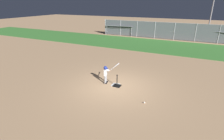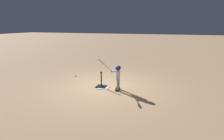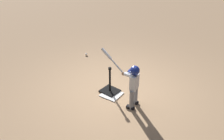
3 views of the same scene
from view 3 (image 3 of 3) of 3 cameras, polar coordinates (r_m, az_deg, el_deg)
ground_plane at (r=6.43m, az=0.86°, el=-4.55°), size 90.00×90.00×0.00m
home_plate at (r=6.28m, az=-0.09°, el=-5.32°), size 0.48×0.48×0.02m
batting_tee at (r=6.34m, az=-0.45°, el=-4.02°), size 0.42×0.37×0.67m
batter_child at (r=5.60m, az=4.50°, el=-2.37°), size 0.89×0.36×1.28m
baseball at (r=8.17m, az=-5.64°, el=3.41°), size 0.07×0.07×0.07m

